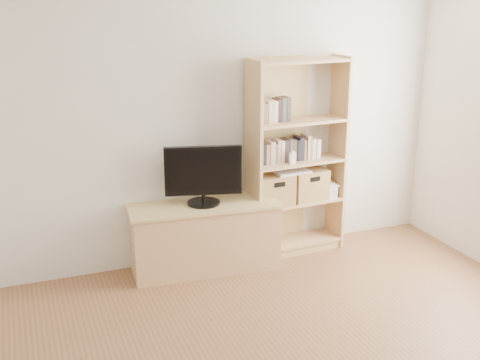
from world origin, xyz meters
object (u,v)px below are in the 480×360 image
bookshelf (297,158)px  basket_left (273,189)px  baby_monitor (292,158)px  laptop (291,171)px  television (203,175)px  basket_right (306,184)px  tv_stand (204,237)px

bookshelf → basket_left: bearing=-178.8°
baby_monitor → laptop: bearing=71.7°
baby_monitor → basket_left: baby_monitor is taller
bookshelf → television: bookshelf is taller
television → basket_left: 0.75m
basket_left → baby_monitor: bearing=-31.9°
baby_monitor → basket_right: (0.22, 0.11, -0.31)m
baby_monitor → bookshelf: bearing=48.6°
basket_right → laptop: bearing=-177.0°
bookshelf → tv_stand: bearing=-179.0°
bookshelf → television: size_ratio=2.76×
tv_stand → television: size_ratio=1.92×
television → basket_right: size_ratio=1.93×
basket_left → bookshelf: bearing=3.5°
laptop → bookshelf: bearing=19.1°
baby_monitor → basket_left: size_ratio=0.31×
baby_monitor → basket_right: baby_monitor is taller
basket_left → basket_right: basket_right is taller
bookshelf → baby_monitor: bookshelf is taller
basket_left → tv_stand: bearing=-176.8°
tv_stand → basket_left: bearing=9.2°
tv_stand → baby_monitor: baby_monitor is taller
television → basket_right: television is taller
television → basket_left: (0.71, 0.06, -0.23)m
television → laptop: television is taller
tv_stand → baby_monitor: (0.87, -0.03, 0.68)m
tv_stand → basket_right: basket_right is taller
tv_stand → television: bearing=-175.5°
tv_stand → baby_monitor: bearing=2.3°
bookshelf → laptop: bookshelf is taller
bookshelf → basket_left: size_ratio=5.39×
baby_monitor → basket_right: size_ratio=0.30×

